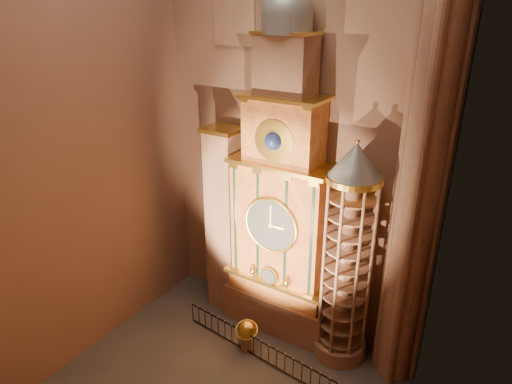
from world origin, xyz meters
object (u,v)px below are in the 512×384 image
Objects in this scene: astronomical_clock at (282,210)px; stair_turret at (347,259)px; portrait_tower at (225,221)px; celestial_globe at (247,333)px; iron_railing at (261,350)px.

astronomical_clock is 3.78m from stair_turret.
astronomical_clock reaches higher than stair_turret.
portrait_tower is (-3.40, 0.02, -1.53)m from astronomical_clock.
celestial_globe is 1.12m from iron_railing.
stair_turret is 6.05m from iron_railing.
portrait_tower is 5.72m from celestial_globe.
celestial_globe is at bearing -99.42° from astronomical_clock.
stair_turret reaches higher than celestial_globe.
iron_railing is (1.01, -0.30, -0.37)m from celestial_globe.
portrait_tower is at bearing 139.91° from celestial_globe.
astronomical_clock is 10.38× the size of celestial_globe.
astronomical_clock is 6.25m from celestial_globe.
astronomical_clock reaches higher than iron_railing.
celestial_globe is (2.99, -2.51, -4.18)m from portrait_tower.
portrait_tower is at bearing 177.67° from stair_turret.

